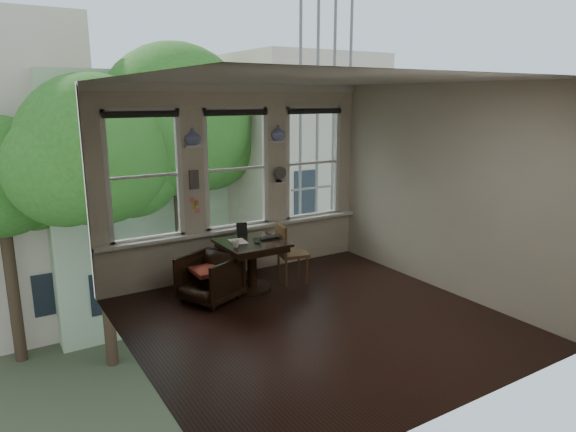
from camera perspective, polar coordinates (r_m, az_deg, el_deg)
ground at (r=6.73m, az=3.11°, el=-11.56°), size 4.50×4.50×0.00m
ceiling at (r=6.12m, az=3.47°, el=14.91°), size 4.50×4.50×0.00m
wall_back at (r=8.16m, az=-5.84°, el=3.85°), size 4.50×0.00×4.50m
wall_front at (r=4.65m, az=19.42°, el=-3.97°), size 4.50×0.00×4.50m
wall_left at (r=5.32m, az=-16.99°, el=-1.69°), size 0.00×4.50×4.50m
wall_right at (r=7.75m, az=17.06°, el=2.83°), size 0.00×4.50×4.50m
window_left at (r=7.62m, az=-15.74°, el=4.28°), size 1.10×0.12×1.90m
window_center at (r=8.13m, az=-5.87°, el=5.24°), size 1.10×0.12×1.90m
window_right at (r=8.86m, az=2.62°, el=5.94°), size 1.10×0.12×1.90m
shelf_left at (r=7.71m, az=-10.50°, el=7.65°), size 0.26×0.16×0.03m
shelf_right at (r=8.34m, az=-1.11°, el=8.27°), size 0.26×0.16×0.03m
intercom at (r=7.80m, az=-10.43°, el=4.01°), size 0.14×0.06×0.28m
sticky_notes at (r=7.86m, az=-10.34°, el=1.49°), size 0.16×0.01×0.24m
desk_fan at (r=8.39m, az=-1.02°, el=4.38°), size 0.20×0.20×0.24m
vase_left at (r=7.70m, az=-10.54°, el=8.68°), size 0.24×0.24×0.25m
vase_right at (r=8.33m, az=-1.12°, el=9.22°), size 0.24×0.24×0.25m
table at (r=7.60m, az=-4.02°, el=-5.56°), size 0.90×0.90×0.75m
armchair_left at (r=7.29m, az=-8.70°, el=-6.86°), size 0.96×0.95×0.67m
cushion_red at (r=7.25m, az=-8.73°, el=-5.99°), size 0.45×0.45×0.06m
side_chair_right at (r=7.91m, az=0.52°, el=-4.14°), size 0.49×0.49×0.92m
laptop at (r=7.60m, az=-1.74°, el=-2.47°), size 0.38×0.26×0.03m
mug at (r=7.22m, az=-5.83°, el=-3.08°), size 0.13×0.13×0.10m
drinking_glass at (r=7.37m, az=-3.44°, el=-2.75°), size 0.12×0.12×0.09m
tablet at (r=7.72m, az=-5.15°, el=-1.54°), size 0.17×0.12×0.22m
papers at (r=7.51m, az=-5.56°, el=-2.81°), size 0.26×0.33×0.00m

